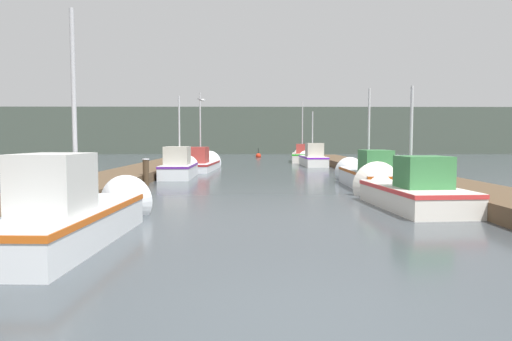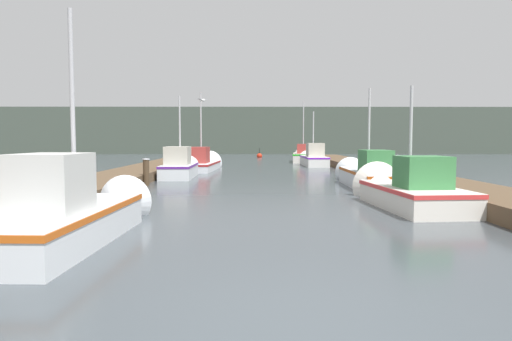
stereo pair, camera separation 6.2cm
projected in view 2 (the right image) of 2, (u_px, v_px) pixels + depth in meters
ground_plane at (301, 329)px, 4.30m from camera, size 200.00×200.00×0.00m
dock_left at (133, 175)px, 20.20m from camera, size 2.31×40.00×0.41m
dock_right at (393, 175)px, 20.28m from camera, size 2.31×40.00×0.41m
distant_shore_ridge at (256, 132)px, 61.34m from camera, size 120.00×16.00×5.54m
fishing_boat_0 at (80, 212)px, 8.23m from camera, size 1.51×5.29×4.34m
fishing_boat_1 at (404, 190)px, 12.30m from camera, size 1.99×4.74×3.66m
fishing_boat_2 at (366, 175)px, 17.23m from camera, size 1.51×6.31×3.98m
fishing_boat_3 at (181, 167)px, 21.50m from camera, size 1.42×4.66×4.11m
fishing_boat_4 at (203, 163)px, 26.81m from camera, size 2.00×6.31×4.99m
fishing_boat_5 at (313, 158)px, 30.85m from camera, size 1.44×5.42×3.94m
fishing_boat_6 at (303, 156)px, 35.92m from camera, size 2.04×5.62×5.06m
mooring_piling_0 at (397, 171)px, 16.77m from camera, size 0.36×0.36×1.18m
mooring_piling_1 at (146, 172)px, 17.35m from camera, size 0.27×0.27×1.04m
channel_buoy at (259, 156)px, 44.13m from camera, size 0.52×0.52×1.02m
seagull_lead at (203, 100)px, 21.06m from camera, size 0.42×0.51×0.12m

